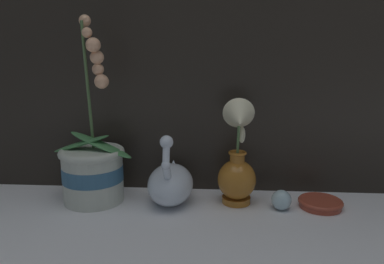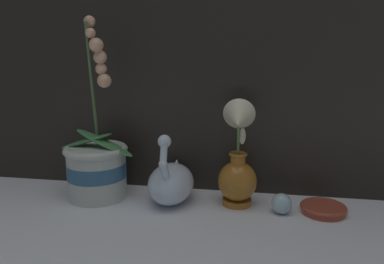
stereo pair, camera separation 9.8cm
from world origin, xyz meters
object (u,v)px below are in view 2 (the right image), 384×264
(blue_vase, at_px, (238,166))
(glass_sphere, at_px, (281,204))
(swan_figurine, at_px, (171,181))
(amber_dish, at_px, (323,208))
(orchid_potted_plant, at_px, (97,164))

(blue_vase, bearing_deg, glass_sphere, -13.50)
(swan_figurine, height_order, blue_vase, blue_vase)
(swan_figurine, distance_m, blue_vase, 0.19)
(blue_vase, xyz_separation_m, glass_sphere, (0.12, -0.03, -0.09))
(swan_figurine, height_order, glass_sphere, swan_figurine)
(glass_sphere, bearing_deg, blue_vase, 166.50)
(amber_dish, bearing_deg, swan_figurine, 178.89)
(swan_figurine, xyz_separation_m, amber_dish, (0.40, -0.01, -0.05))
(amber_dish, bearing_deg, orchid_potted_plant, 179.48)
(glass_sphere, relative_size, amber_dish, 0.45)
(blue_vase, distance_m, amber_dish, 0.24)
(swan_figurine, bearing_deg, blue_vase, -0.17)
(swan_figurine, relative_size, amber_dish, 1.76)
(blue_vase, relative_size, glass_sphere, 5.51)
(swan_figurine, distance_m, glass_sphere, 0.30)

